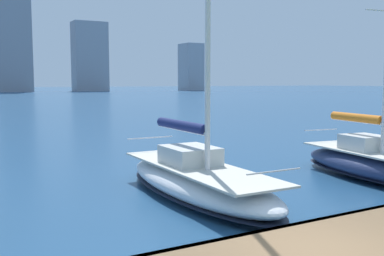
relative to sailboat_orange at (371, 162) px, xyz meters
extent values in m
cube|color=brown|center=(8.07, 5.40, -0.07)|extent=(28.00, 2.80, 0.10)
cube|color=#473828|center=(8.07, 4.08, -0.07)|extent=(28.00, 0.16, 0.10)
cylinder|color=#473828|center=(8.07, 4.25, -0.37)|extent=(0.28, 0.28, 0.50)
cube|color=#979CA6|center=(-75.27, -148.01, 8.71)|extent=(7.38, 8.87, 18.65)
cube|color=#9095A0|center=(-35.98, -155.09, 12.14)|extent=(12.38, 7.32, 25.53)
cube|color=gray|center=(-9.38, -156.44, 19.12)|extent=(11.53, 8.60, 39.49)
ellipsoid|color=navy|center=(0.00, 0.03, -0.14)|extent=(3.14, 6.95, 0.96)
ellipsoid|color=black|center=(0.00, 0.03, -0.40)|extent=(3.16, 6.98, 0.10)
cube|color=beige|center=(0.00, 0.03, 0.37)|extent=(2.63, 6.09, 0.06)
cube|color=silver|center=(-0.05, -0.37, 0.67)|extent=(1.53, 1.65, 0.55)
cylinder|color=silver|center=(-0.12, -0.86, 1.45)|extent=(0.52, 2.80, 0.12)
cylinder|color=orange|center=(-0.12, -0.86, 1.57)|extent=(0.68, 2.61, 0.32)
cylinder|color=silver|center=(-0.42, -2.95, 0.89)|extent=(1.65, 0.27, 0.04)
ellipsoid|color=white|center=(6.93, -0.80, -0.16)|extent=(2.50, 8.00, 0.91)
ellipsoid|color=black|center=(6.93, -0.80, -0.41)|extent=(2.52, 8.04, 0.10)
cube|color=beige|center=(6.93, -0.80, 0.32)|extent=(2.06, 7.03, 0.06)
cube|color=silver|center=(6.93, -1.28, 0.63)|extent=(1.47, 1.77, 0.55)
cylinder|color=silver|center=(6.94, -0.20, 4.97)|extent=(0.16, 0.16, 9.23)
cylinder|color=silver|center=(6.92, -1.87, 1.40)|extent=(0.15, 3.35, 0.12)
cylinder|color=navy|center=(6.92, -1.87, 1.52)|extent=(0.35, 3.08, 0.32)
cylinder|color=silver|center=(6.97, 2.87, 0.84)|extent=(1.58, 0.05, 0.04)
cylinder|color=silver|center=(6.90, -4.39, 0.84)|extent=(1.82, 0.06, 0.04)
camera|label=1|loc=(13.74, 10.97, 2.94)|focal=42.00mm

